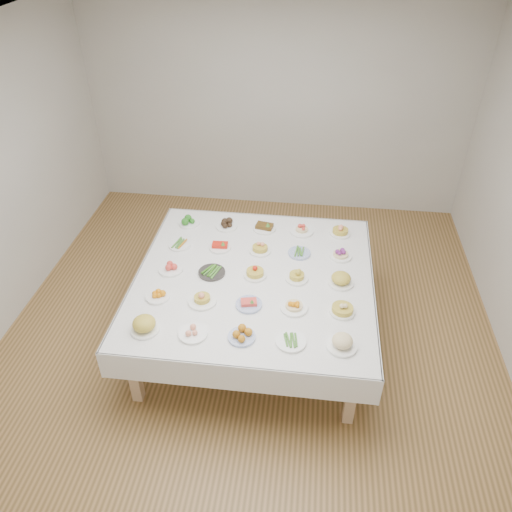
# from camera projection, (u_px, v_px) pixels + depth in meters

# --- Properties ---
(room_envelope) EXTENTS (5.02, 5.02, 2.81)m
(room_envelope) POSITION_uv_depth(u_px,v_px,m) (251.00, 162.00, 4.20)
(room_envelope) COLOR #A07442
(room_envelope) RESTS_ON ground
(display_table) EXTENTS (2.23, 2.23, 0.75)m
(display_table) POSITION_uv_depth(u_px,v_px,m) (254.00, 282.00, 4.73)
(display_table) COLOR white
(display_table) RESTS_ON ground
(dish_0) EXTENTS (0.24, 0.24, 0.15)m
(dish_0) POSITION_uv_depth(u_px,v_px,m) (144.00, 324.00, 4.07)
(dish_0) COLOR white
(dish_0) RESTS_ON display_table
(dish_1) EXTENTS (0.24, 0.24, 0.10)m
(dish_1) POSITION_uv_depth(u_px,v_px,m) (193.00, 331.00, 4.05)
(dish_1) COLOR white
(dish_1) RESTS_ON display_table
(dish_2) EXTENTS (0.22, 0.22, 0.11)m
(dish_2) POSITION_uv_depth(u_px,v_px,m) (242.00, 334.00, 4.02)
(dish_2) COLOR #4C66B2
(dish_2) RESTS_ON display_table
(dish_3) EXTENTS (0.24, 0.24, 0.05)m
(dish_3) POSITION_uv_depth(u_px,v_px,m) (291.00, 341.00, 3.99)
(dish_3) COLOR white
(dish_3) RESTS_ON display_table
(dish_4) EXTENTS (0.24, 0.24, 0.14)m
(dish_4) POSITION_uv_depth(u_px,v_px,m) (342.00, 341.00, 3.93)
(dish_4) COLOR white
(dish_4) RESTS_ON display_table
(dish_5) EXTENTS (0.21, 0.21, 0.08)m
(dish_5) POSITION_uv_depth(u_px,v_px,m) (158.00, 295.00, 4.43)
(dish_5) COLOR white
(dish_5) RESTS_ON display_table
(dish_6) EXTENTS (0.25, 0.25, 0.14)m
(dish_6) POSITION_uv_depth(u_px,v_px,m) (202.00, 297.00, 4.36)
(dish_6) COLOR white
(dish_6) RESTS_ON display_table
(dish_7) EXTENTS (0.23, 0.23, 0.09)m
(dish_7) POSITION_uv_depth(u_px,v_px,m) (249.00, 303.00, 4.34)
(dish_7) COLOR #4C66B2
(dish_7) RESTS_ON display_table
(dish_8) EXTENTS (0.23, 0.23, 0.12)m
(dish_8) POSITION_uv_depth(u_px,v_px,m) (294.00, 304.00, 4.30)
(dish_8) COLOR white
(dish_8) RESTS_ON display_table
(dish_9) EXTENTS (0.22, 0.22, 0.13)m
(dish_9) POSITION_uv_depth(u_px,v_px,m) (343.00, 307.00, 4.25)
(dish_9) COLOR white
(dish_9) RESTS_ON display_table
(dish_10) EXTENTS (0.23, 0.23, 0.09)m
(dish_10) POSITION_uv_depth(u_px,v_px,m) (171.00, 267.00, 4.74)
(dish_10) COLOR white
(dish_10) RESTS_ON display_table
(dish_11) EXTENTS (0.27, 0.25, 0.06)m
(dish_11) POSITION_uv_depth(u_px,v_px,m) (212.00, 271.00, 4.71)
(dish_11) COLOR #2D2B28
(dish_11) RESTS_ON display_table
(dish_12) EXTENTS (0.21, 0.21, 0.12)m
(dish_12) POSITION_uv_depth(u_px,v_px,m) (255.00, 272.00, 4.66)
(dish_12) COLOR white
(dish_12) RESTS_ON display_table
(dish_13) EXTENTS (0.21, 0.21, 0.12)m
(dish_13) POSITION_uv_depth(u_px,v_px,m) (297.00, 275.00, 4.62)
(dish_13) COLOR white
(dish_13) RESTS_ON display_table
(dish_14) EXTENTS (0.23, 0.23, 0.13)m
(dish_14) POSITION_uv_depth(u_px,v_px,m) (341.00, 279.00, 4.57)
(dish_14) COLOR white
(dish_14) RESTS_ON display_table
(dish_15) EXTENTS (0.22, 0.22, 0.05)m
(dish_15) POSITION_uv_depth(u_px,v_px,m) (180.00, 244.00, 5.07)
(dish_15) COLOR white
(dish_15) RESTS_ON display_table
(dish_16) EXTENTS (0.22, 0.22, 0.10)m
(dish_16) POSITION_uv_depth(u_px,v_px,m) (220.00, 245.00, 5.03)
(dish_16) COLOR white
(dish_16) RESTS_ON display_table
(dish_17) EXTENTS (0.22, 0.22, 0.11)m
(dish_17) POSITION_uv_depth(u_px,v_px,m) (260.00, 248.00, 4.98)
(dish_17) COLOR white
(dish_17) RESTS_ON display_table
(dish_18) EXTENTS (0.22, 0.22, 0.05)m
(dish_18) POSITION_uv_depth(u_px,v_px,m) (299.00, 252.00, 4.96)
(dish_18) COLOR #4C66B2
(dish_18) RESTS_ON display_table
(dish_19) EXTENTS (0.23, 0.23, 0.13)m
(dish_19) POSITION_uv_depth(u_px,v_px,m) (341.00, 252.00, 4.90)
(dish_19) COLOR white
(dish_19) RESTS_ON display_table
(dish_20) EXTENTS (0.22, 0.22, 0.10)m
(dish_20) POSITION_uv_depth(u_px,v_px,m) (189.00, 220.00, 5.39)
(dish_20) COLOR white
(dish_20) RESTS_ON display_table
(dish_21) EXTENTS (0.23, 0.23, 0.10)m
(dish_21) POSITION_uv_depth(u_px,v_px,m) (226.00, 224.00, 5.34)
(dish_21) COLOR white
(dish_21) RESTS_ON display_table
(dish_22) EXTENTS (0.24, 0.24, 0.11)m
(dish_22) POSITION_uv_depth(u_px,v_px,m) (264.00, 226.00, 5.31)
(dish_22) COLOR white
(dish_22) RESTS_ON display_table
(dish_23) EXTENTS (0.25, 0.25, 0.12)m
(dish_23) POSITION_uv_depth(u_px,v_px,m) (302.00, 228.00, 5.26)
(dish_23) COLOR white
(dish_23) RESTS_ON display_table
(dish_24) EXTENTS (0.21, 0.21, 0.12)m
(dish_24) POSITION_uv_depth(u_px,v_px,m) (340.00, 230.00, 5.23)
(dish_24) COLOR white
(dish_24) RESTS_ON display_table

